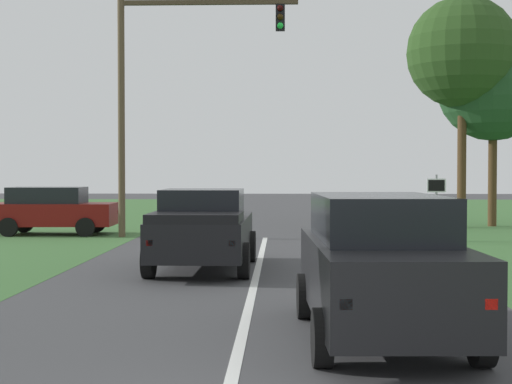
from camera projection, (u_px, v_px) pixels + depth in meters
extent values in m
plane|color=#424244|center=(257.00, 274.00, 17.82)|extent=(120.00, 120.00, 0.00)
cube|color=black|center=(381.00, 277.00, 10.90)|extent=(2.11, 5.03, 1.02)
cube|color=black|center=(378.00, 217.00, 11.12)|extent=(1.81, 3.14, 0.64)
cube|color=red|center=(346.00, 304.00, 8.44)|extent=(0.14, 0.07, 0.12)
cube|color=red|center=(491.00, 304.00, 8.45)|extent=(0.14, 0.07, 0.12)
cylinder|color=black|center=(305.00, 296.00, 12.45)|extent=(0.26, 0.73, 0.72)
cylinder|color=black|center=(425.00, 296.00, 12.46)|extent=(0.26, 0.73, 0.72)
cylinder|color=black|center=(322.00, 338.00, 9.37)|extent=(0.26, 0.73, 0.72)
cylinder|color=black|center=(481.00, 337.00, 9.38)|extent=(0.26, 0.73, 0.72)
cube|color=black|center=(204.00, 235.00, 18.59)|extent=(2.12, 5.13, 0.85)
cube|color=black|center=(203.00, 204.00, 18.31)|extent=(1.85, 1.96, 0.68)
cube|color=black|center=(196.00, 217.00, 16.99)|extent=(1.99, 1.96, 0.20)
cube|color=red|center=(150.00, 243.00, 16.10)|extent=(0.14, 0.06, 0.12)
cube|color=red|center=(232.00, 243.00, 16.03)|extent=(0.14, 0.06, 0.12)
cylinder|color=black|center=(170.00, 246.00, 20.23)|extent=(0.26, 0.80, 0.80)
cylinder|color=black|center=(251.00, 246.00, 20.14)|extent=(0.26, 0.80, 0.80)
cylinder|color=black|center=(149.00, 260.00, 17.06)|extent=(0.26, 0.80, 0.80)
cylinder|color=black|center=(244.00, 261.00, 16.98)|extent=(0.26, 0.80, 0.80)
cylinder|color=brown|center=(121.00, 112.00, 27.46)|extent=(0.24, 0.24, 8.84)
cube|color=#4C3D2B|center=(209.00, 2.00, 27.25)|extent=(6.22, 0.16, 0.16)
cube|color=black|center=(280.00, 18.00, 27.19)|extent=(0.32, 0.28, 0.90)
sphere|color=black|center=(280.00, 8.00, 27.03)|extent=(0.22, 0.22, 0.22)
sphere|color=black|center=(280.00, 17.00, 27.04)|extent=(0.22, 0.22, 0.22)
sphere|color=#1ED83F|center=(280.00, 26.00, 27.05)|extent=(0.22, 0.22, 0.22)
cylinder|color=gray|center=(436.00, 209.00, 25.07)|extent=(0.08, 0.08, 2.23)
cube|color=white|center=(436.00, 185.00, 25.02)|extent=(0.60, 0.03, 0.44)
cube|color=black|center=(436.00, 185.00, 25.00)|extent=(0.52, 0.01, 0.36)
cylinder|color=#4C351E|center=(492.00, 177.00, 32.79)|extent=(0.36, 0.36, 4.18)
sphere|color=#244B27|center=(493.00, 85.00, 32.68)|extent=(4.68, 4.68, 4.68)
cube|color=maroon|center=(54.00, 214.00, 28.62)|extent=(4.48, 2.04, 0.81)
cube|color=black|center=(48.00, 195.00, 28.60)|extent=(2.71, 1.76, 0.59)
cube|color=red|center=(109.00, 214.00, 27.85)|extent=(0.06, 0.14, 0.12)
cube|color=red|center=(117.00, 212.00, 29.40)|extent=(0.06, 0.14, 0.12)
cylinder|color=black|center=(8.00, 227.00, 27.69)|extent=(0.69, 0.25, 0.68)
cylinder|color=black|center=(24.00, 224.00, 29.58)|extent=(0.69, 0.25, 0.68)
cylinder|color=black|center=(85.00, 227.00, 27.69)|extent=(0.69, 0.25, 0.68)
cylinder|color=black|center=(96.00, 224.00, 29.59)|extent=(0.69, 0.25, 0.68)
cylinder|color=#4C351E|center=(462.00, 161.00, 31.96)|extent=(0.36, 0.36, 5.48)
sphere|color=#29481C|center=(463.00, 52.00, 31.83)|extent=(4.55, 4.55, 4.55)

